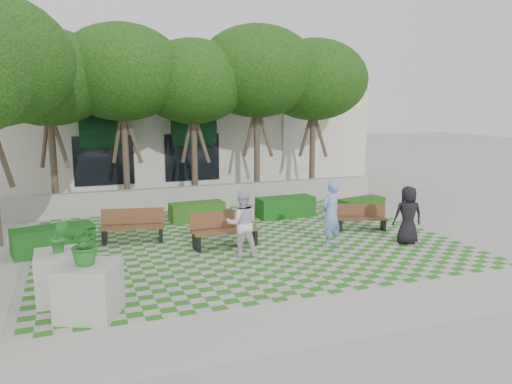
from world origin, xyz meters
name	(u,v)px	position (x,y,z in m)	size (l,w,h in m)	color
ground	(258,250)	(0.00, 0.00, 0.00)	(90.00, 90.00, 0.00)	gray
lawn	(246,241)	(0.00, 1.00, 0.01)	(12.00, 12.00, 0.00)	#2B721E
sidewalk_south	(341,315)	(0.00, -4.70, 0.01)	(16.00, 2.00, 0.01)	#9E9B93
retaining_wall	(203,197)	(0.00, 6.20, 0.45)	(15.00, 0.36, 0.90)	#9E9B93
bench_east	(361,218)	(4.02, 0.99, 0.40)	(1.68, 1.06, 0.84)	#532F1C
bench_mid	(224,230)	(-0.78, 0.72, 0.49)	(1.97, 0.73, 1.02)	brown
bench_west	(133,226)	(-3.22, 2.17, 0.47)	(1.95, 0.95, 0.98)	brown
hedge_east	(361,207)	(5.18, 2.87, 0.32)	(1.84, 0.74, 0.65)	#1C4512
hedge_midright	(285,207)	(2.43, 3.61, 0.37)	(2.10, 0.84, 0.73)	#144E17
hedge_midleft	(197,212)	(-0.78, 4.07, 0.33)	(1.91, 0.76, 0.67)	#245316
hedge_west	(53,240)	(-5.45, 1.75, 0.37)	(2.14, 0.86, 0.75)	#134715
planter_front	(88,279)	(-4.66, -3.03, 0.77)	(1.40, 1.40, 1.89)	#9E9B93
planter_back	(62,273)	(-5.16, -1.95, 0.58)	(1.07, 1.07, 1.75)	#9E9B93
person_blue	(331,214)	(2.10, -0.41, 0.98)	(0.72, 0.47, 1.97)	#7896DB
person_dark	(408,215)	(4.40, -0.91, 0.87)	(0.85, 0.55, 1.73)	black
person_white	(242,223)	(-0.59, -0.36, 0.92)	(0.89, 0.69, 1.83)	white
tree_row	(153,74)	(-1.86, 5.95, 5.18)	(17.70, 13.40, 7.41)	#47382B
building	(183,133)	(0.93, 14.08, 2.52)	(18.00, 8.92, 5.15)	silver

